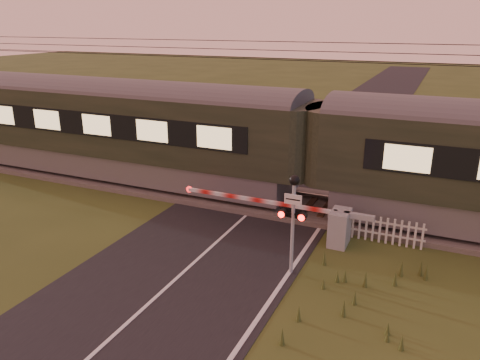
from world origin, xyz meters
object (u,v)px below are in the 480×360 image
at_px(boom_gate, 331,224).
at_px(picket_fence, 380,230).
at_px(train, 314,149).
at_px(crossing_signal, 293,207).

bearing_deg(boom_gate, picket_fence, 25.65).
height_order(boom_gate, picket_fence, boom_gate).
height_order(train, boom_gate, train).
bearing_deg(train, boom_gate, -62.48).
relative_size(boom_gate, crossing_signal, 2.26).
height_order(crossing_signal, picket_fence, crossing_signal).
distance_m(train, boom_gate, 3.38).
height_order(train, crossing_signal, train).
bearing_deg(picket_fence, crossing_signal, -123.23).
xyz_separation_m(boom_gate, crossing_signal, (-0.55, -2.34, 1.36)).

